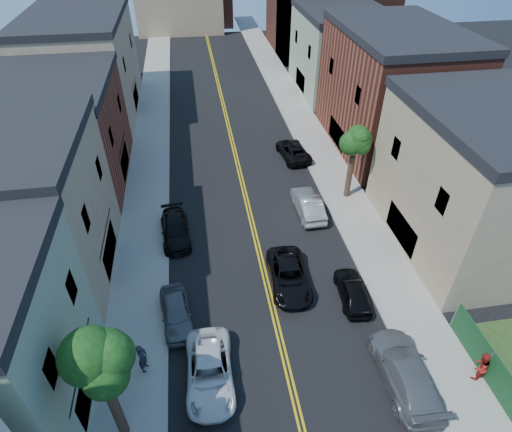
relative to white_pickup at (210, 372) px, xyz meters
name	(u,v)px	position (x,y,z in m)	size (l,w,h in m)	color
sidewalk_left	(149,150)	(-3.98, 24.03, -0.61)	(3.20, 100.00, 0.15)	gray
sidewalk_right	(313,138)	(11.82, 24.03, -0.61)	(3.20, 100.00, 0.15)	gray
curb_left	(168,149)	(-2.23, 24.03, -0.61)	(0.30, 100.00, 0.15)	gray
curb_right	(295,139)	(10.07, 24.03, -0.61)	(0.30, 100.00, 0.15)	gray
bldg_left_tan_near	(17,218)	(-10.08, 9.03, 3.81)	(9.00, 10.00, 9.00)	#998466
bldg_left_brick	(60,137)	(-10.08, 20.03, 3.31)	(9.00, 12.00, 8.00)	brown
bldg_left_tan_far	(86,68)	(-10.08, 34.03, 4.06)	(9.00, 16.00, 9.50)	#998466
bldg_right_tan	(478,184)	(17.92, 8.03, 3.81)	(9.00, 12.00, 9.00)	#998466
bldg_right_brick	(390,93)	(17.92, 22.03, 4.31)	(9.00, 14.00, 10.00)	brown
bldg_right_palegrn	(339,54)	(17.92, 36.03, 3.56)	(9.00, 12.00, 8.50)	gray
tree_left_mid	(90,345)	(-3.96, -1.97, 5.90)	(5.20, 5.20, 9.29)	#332719
tree_right_far	(357,131)	(11.84, 14.03, 5.07)	(4.40, 4.40, 8.03)	#332719
white_pickup	(210,372)	(0.00, 0.00, 0.00)	(2.29, 4.96, 1.38)	silver
grey_car_left	(176,313)	(-1.58, 3.91, 0.00)	(1.63, 4.04, 1.38)	#55585C
black_car_left	(175,230)	(-1.58, 11.25, -0.02)	(1.87, 4.60, 1.33)	black
grey_car_right	(406,372)	(9.42, -1.61, 0.11)	(2.24, 5.51, 1.60)	slate
black_car_right	(353,291)	(8.71, 3.93, -0.03)	(1.56, 3.88, 1.32)	black
silver_car_right	(308,204)	(8.25, 12.53, 0.07)	(1.61, 4.62, 1.52)	#A8ABB0
dark_car_right_far	(293,151)	(9.05, 20.85, -0.03)	(2.19, 4.76, 1.32)	black
black_suv_lane	(289,276)	(5.25, 5.68, 0.00)	(2.29, 4.96, 1.38)	black
pedestrian_left	(143,358)	(-3.22, 1.03, 0.38)	(0.67, 0.44, 1.84)	#23232A
pedestrian_right	(480,366)	(13.02, -2.03, 0.36)	(0.88, 0.68, 1.80)	#A72119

